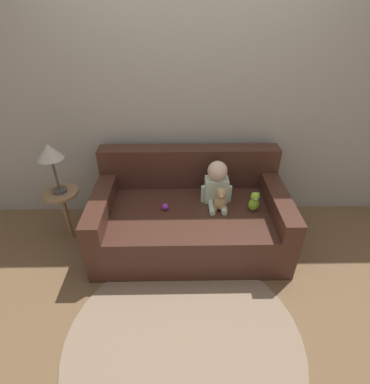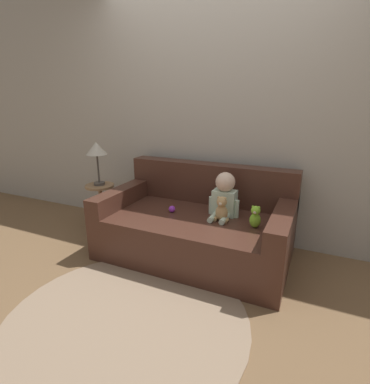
# 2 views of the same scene
# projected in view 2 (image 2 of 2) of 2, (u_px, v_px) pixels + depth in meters

# --- Properties ---
(ground_plane) EXTENTS (12.00, 12.00, 0.00)m
(ground_plane) POSITION_uv_depth(u_px,v_px,m) (194.00, 255.00, 2.88)
(ground_plane) COLOR brown
(wall_back) EXTENTS (8.00, 0.05, 2.60)m
(wall_back) POSITION_uv_depth(u_px,v_px,m) (218.00, 113.00, 2.98)
(wall_back) COLOR #ADA89E
(wall_back) RESTS_ON ground_plane
(couch) EXTENTS (1.72, 0.98, 0.82)m
(couch) POSITION_uv_depth(u_px,v_px,m) (197.00, 226.00, 2.84)
(couch) COLOR #47281E
(couch) RESTS_ON ground_plane
(person_baby) EXTENTS (0.28, 0.33, 0.40)m
(person_baby) POSITION_uv_depth(u_px,v_px,m) (224.00, 196.00, 2.69)
(person_baby) COLOR silver
(person_baby) RESTS_ON couch
(teddy_bear_brown) EXTENTS (0.13, 0.10, 0.22)m
(teddy_bear_brown) POSITION_uv_depth(u_px,v_px,m) (222.00, 210.00, 2.58)
(teddy_bear_brown) COLOR tan
(teddy_bear_brown) RESTS_ON couch
(plush_toy_side) EXTENTS (0.09, 0.09, 0.19)m
(plush_toy_side) POSITION_uv_depth(u_px,v_px,m) (255.00, 217.00, 2.46)
(plush_toy_side) COLOR #8CD133
(plush_toy_side) RESTS_ON couch
(toy_ball) EXTENTS (0.06, 0.06, 0.06)m
(toy_ball) POSITION_uv_depth(u_px,v_px,m) (172.00, 209.00, 2.81)
(toy_ball) COLOR purple
(toy_ball) RESTS_ON couch
(floor_rug) EXTENTS (1.66, 1.66, 0.01)m
(floor_rug) POSITION_uv_depth(u_px,v_px,m) (127.00, 319.00, 2.03)
(floor_rug) COLOR gray
(floor_rug) RESTS_ON ground_plane
(side_table) EXTENTS (0.31, 0.31, 1.00)m
(side_table) POSITION_uv_depth(u_px,v_px,m) (98.00, 164.00, 3.20)
(side_table) COLOR #93704C
(side_table) RESTS_ON ground_plane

